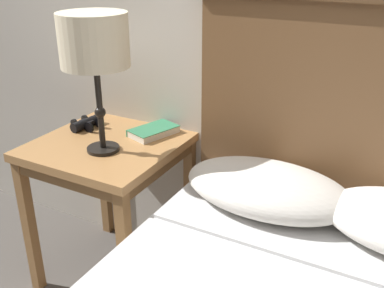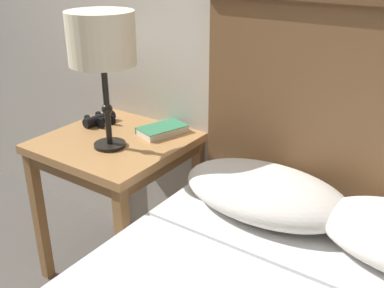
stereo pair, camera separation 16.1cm
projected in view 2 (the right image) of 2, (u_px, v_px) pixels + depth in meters
The scene contains 4 objects.
nightstand at pixel (117, 158), 1.95m from camera, with size 0.58×0.58×0.68m.
table_lamp at pixel (102, 42), 1.67m from camera, with size 0.26×0.26×0.54m.
book_on_nightstand at pixel (162, 130), 1.97m from camera, with size 0.18×0.23×0.03m.
binoculars_pair at pixel (100, 119), 2.06m from camera, with size 0.15×0.16×0.05m.
Camera 2 is at (0.61, -0.61, 1.43)m, focal length 42.00 mm.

